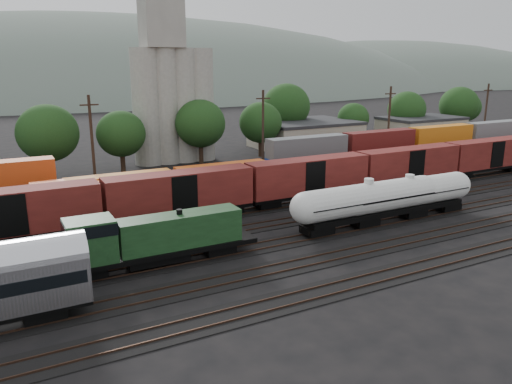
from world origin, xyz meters
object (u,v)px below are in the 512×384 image
green_locomotive (145,239)px  grain_silo (172,92)px  tank_car_a (368,200)px  orange_locomotive (92,198)px

green_locomotive → grain_silo: 45.09m
green_locomotive → tank_car_a: size_ratio=0.94×
grain_silo → tank_car_a: bearing=-82.3°
orange_locomotive → grain_silo: (17.78, 26.00, 8.92)m
green_locomotive → grain_silo: grain_silo is taller
orange_locomotive → grain_silo: bearing=55.6°
orange_locomotive → green_locomotive: bearing=-85.5°
orange_locomotive → grain_silo: 32.74m
grain_silo → orange_locomotive: bearing=-124.4°
orange_locomotive → grain_silo: size_ratio=0.56×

